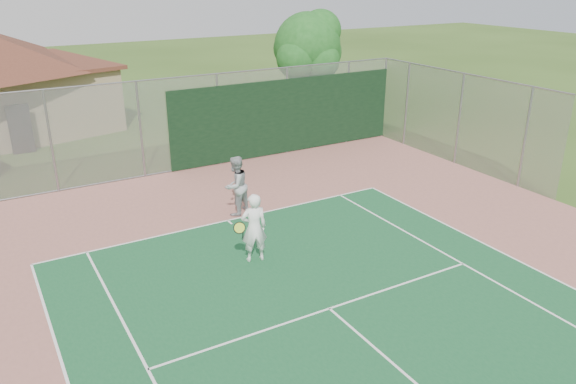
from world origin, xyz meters
The scene contains 5 objects.
back_fence centered at (2.11, 16.98, 1.67)m, with size 20.08×0.11×3.53m.
side_fence_right centered at (10.00, 12.50, 1.75)m, with size 0.08×9.00×3.50m.
tree centered at (8.81, 21.47, 3.53)m, with size 3.85×3.64×5.36m.
player_white_front centered at (-0.42, 9.26, 0.92)m, with size 1.10×0.72×1.84m.
player_grey_back centered at (0.46, 12.22, 0.92)m, with size 1.11×1.02×1.85m.
Camera 1 is at (-6.12, -2.37, 6.99)m, focal length 35.00 mm.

